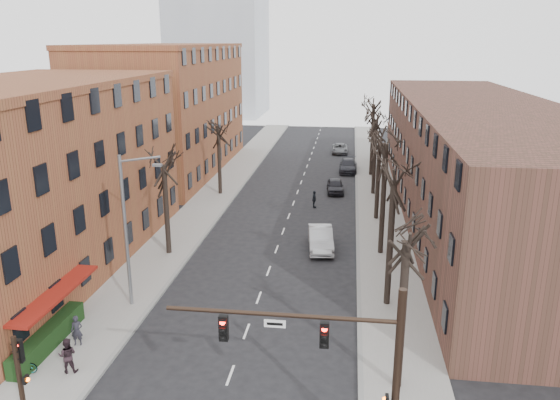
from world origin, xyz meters
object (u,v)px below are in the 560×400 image
(parked_car_mid, at_px, (348,166))
(pedestrian_a, at_px, (77,331))
(bicycle, at_px, (20,365))
(silver_sedan, at_px, (321,239))
(parked_car_near, at_px, (335,186))

(parked_car_mid, bearing_deg, pedestrian_a, -107.65)
(parked_car_mid, height_order, bicycle, parked_car_mid)
(silver_sedan, xyz_separation_m, pedestrian_a, (-11.37, -15.13, 0.13))
(parked_car_mid, xyz_separation_m, bicycle, (-14.62, -42.98, -0.16))
(parked_car_mid, height_order, pedestrian_a, pedestrian_a)
(parked_car_near, relative_size, bicycle, 2.57)
(bicycle, bearing_deg, silver_sedan, -44.52)
(silver_sedan, xyz_separation_m, parked_car_mid, (1.79, 25.16, -0.09))
(parked_car_near, xyz_separation_m, pedestrian_a, (-11.94, -30.96, 0.24))
(parked_car_near, relative_size, parked_car_mid, 0.82)
(parked_car_mid, bearing_deg, parked_car_near, -97.01)
(pedestrian_a, bearing_deg, bicycle, -131.22)
(parked_car_near, height_order, pedestrian_a, pedestrian_a)
(silver_sedan, relative_size, pedestrian_a, 3.13)
(parked_car_near, distance_m, parked_car_mid, 9.42)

